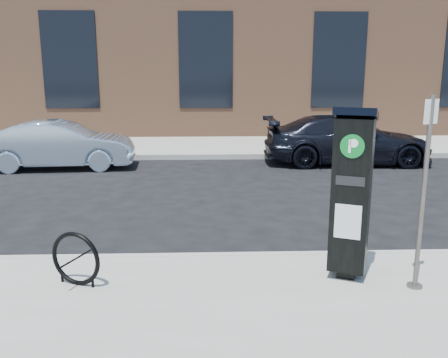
{
  "coord_description": "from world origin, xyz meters",
  "views": [
    {
      "loc": [
        0.03,
        -6.15,
        2.61
      ],
      "look_at": [
        0.27,
        0.5,
        1.09
      ],
      "focal_mm": 38.0,
      "sensor_mm": 36.0,
      "label": 1
    }
  ],
  "objects_px": {
    "sign_pole": "(423,196)",
    "car_dark": "(347,140)",
    "parking_kiosk": "(351,192)",
    "bike_rack": "(76,259)",
    "car_silver": "(60,145)"
  },
  "relations": [
    {
      "from": "sign_pole",
      "to": "car_dark",
      "type": "height_order",
      "value": "sign_pole"
    },
    {
      "from": "sign_pole",
      "to": "car_dark",
      "type": "xyz_separation_m",
      "value": [
        1.61,
        8.34,
        -0.56
      ]
    },
    {
      "from": "parking_kiosk",
      "to": "sign_pole",
      "type": "bearing_deg",
      "value": -1.18
    },
    {
      "from": "bike_rack",
      "to": "car_dark",
      "type": "distance_m",
      "value": 9.86
    },
    {
      "from": "sign_pole",
      "to": "car_dark",
      "type": "distance_m",
      "value": 8.51
    },
    {
      "from": "parking_kiosk",
      "to": "car_silver",
      "type": "xyz_separation_m",
      "value": [
        -5.71,
        7.57,
        -0.56
      ]
    },
    {
      "from": "bike_rack",
      "to": "car_dark",
      "type": "xyz_separation_m",
      "value": [
        5.56,
        8.14,
        0.22
      ]
    },
    {
      "from": "bike_rack",
      "to": "car_silver",
      "type": "height_order",
      "value": "car_silver"
    },
    {
      "from": "car_dark",
      "to": "bike_rack",
      "type": "bearing_deg",
      "value": 146.78
    },
    {
      "from": "sign_pole",
      "to": "bike_rack",
      "type": "bearing_deg",
      "value": 152.58
    },
    {
      "from": "parking_kiosk",
      "to": "bike_rack",
      "type": "bearing_deg",
      "value": -154.22
    },
    {
      "from": "car_silver",
      "to": "parking_kiosk",
      "type": "bearing_deg",
      "value": -147.27
    },
    {
      "from": "parking_kiosk",
      "to": "sign_pole",
      "type": "distance_m",
      "value": 0.78
    },
    {
      "from": "parking_kiosk",
      "to": "car_dark",
      "type": "bearing_deg",
      "value": 97.49
    },
    {
      "from": "parking_kiosk",
      "to": "car_silver",
      "type": "height_order",
      "value": "parking_kiosk"
    }
  ]
}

